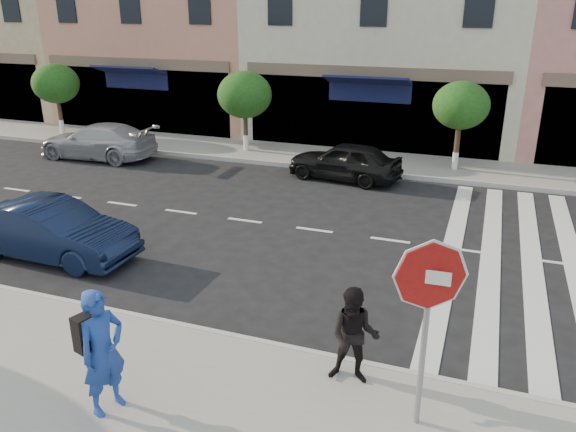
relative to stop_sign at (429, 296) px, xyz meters
The scene contains 13 objects.
ground 4.90m from the stop_sign, 143.68° to the left, with size 120.00×120.00×0.00m, color black.
sidewalk_near 4.26m from the stop_sign, 162.36° to the right, with size 60.00×4.50×0.15m, color gray.
sidewalk_far 14.22m from the stop_sign, 104.66° to the left, with size 60.00×3.00×0.15m, color gray.
building_centre 20.32m from the stop_sign, 101.70° to the left, with size 11.00×9.00×11.00m, color beige.
street_tree_wa 22.10m from the stop_sign, 142.62° to the left, with size 2.00×2.00×3.05m.
street_tree_wb 15.92m from the stop_sign, 122.54° to the left, with size 2.10×2.10×3.06m.
street_tree_c 13.43m from the stop_sign, 92.39° to the left, with size 1.90×1.90×3.04m.
stop_sign is the anchor object (origin of this frame).
photographer 4.45m from the stop_sign, 164.08° to the right, with size 0.68×0.45×1.86m, color navy.
walker 1.71m from the stop_sign, 149.61° to the left, with size 0.76×0.59×1.55m, color black.
car_near_mid 9.36m from the stop_sign, 161.60° to the left, with size 1.42×4.08×1.34m, color black.
car_far_left 17.45m from the stop_sign, 141.46° to the left, with size 1.87×4.61×1.34m, color #9C9BA1.
car_far_mid 12.09m from the stop_sign, 109.44° to the left, with size 1.52×3.78×1.29m, color black.
Camera 1 is at (4.04, -9.08, 5.54)m, focal length 35.00 mm.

